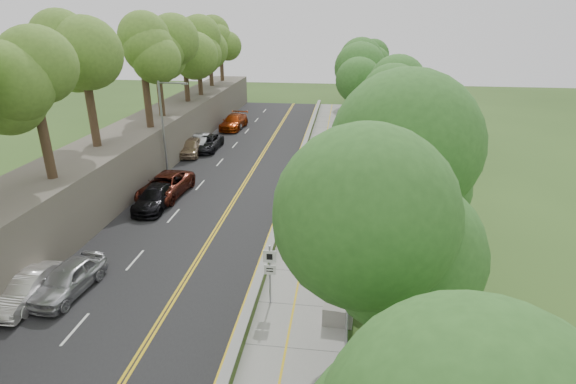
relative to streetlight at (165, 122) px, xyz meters
The scene contains 26 objects.
ground 18.08m from the streetlight, 53.23° to the right, with size 140.00×140.00×0.00m, color #33511E.
road 6.93m from the streetlight, 11.17° to the left, with size 11.20×66.00×0.04m, color black.
sidewalk 13.84m from the streetlight, ahead, with size 4.20×66.00×0.05m, color gray.
jersey_barrier 11.60m from the streetlight, ahead, with size 0.42×66.00×0.60m, color #95E037.
rock_embankment 4.15m from the streetlight, 161.78° to the left, with size 5.00×66.00×4.00m, color #595147.
chainlink_fence 15.58m from the streetlight, ahead, with size 0.04×66.00×2.00m, color slate.
trees_embankment 6.46m from the streetlight, 158.49° to the left, with size 6.40×66.00×13.00m, color olive, non-canonical shape.
trees_fenceside 17.65m from the streetlight, ahead, with size 7.00×66.00×14.00m, color #3A742A, non-canonical shape.
streetlight is the anchor object (origin of this frame).
signpost 20.72m from the streetlight, 55.92° to the right, with size 0.62×0.09×3.10m.
construction_barrel 15.60m from the streetlight, 17.00° to the left, with size 0.55×0.55×0.90m, color red.
concrete_block 23.65m from the streetlight, 50.64° to the right, with size 1.33×1.00×0.89m, color gray.
car_0 17.86m from the streetlight, 85.19° to the right, with size 1.83×4.55×1.55m, color #A7A7AC.
car_1 18.76m from the streetlight, 90.43° to the right, with size 1.51×4.34×1.43m, color silver.
car_2 6.14m from the streetlight, 72.79° to the right, with size 2.74×5.93×1.65m, color #4C1A11.
car_3 7.86m from the streetlight, 77.66° to the right, with size 2.05×5.04×1.46m, color black.
car_4 7.16m from the streetlight, 91.30° to the left, with size 1.89×4.71×1.60m, color tan.
car_5 8.91m from the streetlight, 88.70° to the left, with size 1.59×4.55×1.50m, color #B2B5BB.
car_6 8.84m from the streetlight, 83.65° to the left, with size 2.42×5.25×1.46m, color black.
car_7 17.50m from the streetlight, 85.09° to the left, with size 2.32×5.70×1.66m, color #8B2B08.
car_8 18.61m from the streetlight, 85.40° to the left, with size 1.91×4.75×1.62m, color #B9B9BE.
painter_0 12.88m from the streetlight, 24.49° to the right, with size 0.83×0.54×1.70m, color #BB7712.
painter_1 12.86m from the streetlight, 24.29° to the right, with size 0.62×0.41×1.70m, color silver.
painter_2 14.89m from the streetlight, 34.26° to the right, with size 0.84×0.65×1.72m, color black.
painter_3 14.12m from the streetlight, 29.04° to the right, with size 1.16×0.67×1.79m, color brown.
person_far 14.40m from the streetlight, 17.43° to the left, with size 0.95×0.40×1.63m, color black.
Camera 1 is at (4.17, -20.83, 13.02)m, focal length 28.00 mm.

